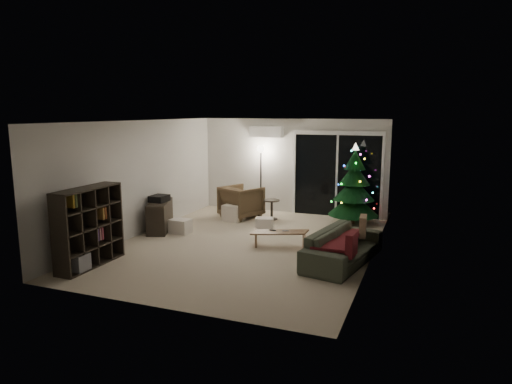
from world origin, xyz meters
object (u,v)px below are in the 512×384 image
(christmas_tree, at_px, (354,184))
(sofa, at_px, (343,247))
(bookshelf, at_px, (81,226))
(armchair, at_px, (241,202))
(media_cabinet, at_px, (160,216))
(coffee_table, at_px, (280,240))

(christmas_tree, bearing_deg, sofa, -84.23)
(bookshelf, height_order, armchair, bookshelf)
(media_cabinet, xyz_separation_m, christmas_tree, (4.00, 2.23, 0.64))
(sofa, xyz_separation_m, coffee_table, (-1.34, 0.45, -0.13))
(armchair, distance_m, sofa, 4.05)
(bookshelf, distance_m, sofa, 4.66)
(media_cabinet, relative_size, christmas_tree, 0.55)
(bookshelf, xyz_separation_m, christmas_tree, (4.00, 4.71, 0.28))
(armchair, height_order, sofa, armchair)
(bookshelf, relative_size, media_cabinet, 1.29)
(bookshelf, xyz_separation_m, coffee_table, (2.96, 2.19, -0.53))
(armchair, height_order, christmas_tree, christmas_tree)
(coffee_table, distance_m, christmas_tree, 2.84)
(armchair, bearing_deg, coffee_table, 153.94)
(coffee_table, bearing_deg, media_cabinet, 152.53)
(christmas_tree, bearing_deg, media_cabinet, -150.88)
(media_cabinet, distance_m, sofa, 4.36)
(coffee_table, bearing_deg, bookshelf, -165.33)
(bookshelf, xyz_separation_m, armchair, (1.22, 4.36, -0.29))
(armchair, bearing_deg, christmas_tree, -147.62)
(armchair, bearing_deg, sofa, 164.80)
(sofa, bearing_deg, armchair, 60.78)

